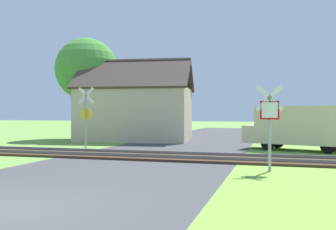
{
  "coord_description": "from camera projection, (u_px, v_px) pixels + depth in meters",
  "views": [
    {
      "loc": [
        5.14,
        -6.05,
        1.87
      ],
      "look_at": [
        0.5,
        9.98,
        1.8
      ],
      "focal_mm": 40.0,
      "sensor_mm": 36.0,
      "label": 1
    }
  ],
  "objects": [
    {
      "name": "crossing_sign_far",
      "position": [
        86.0,
        114.0,
        19.39
      ],
      "size": [
        0.88,
        0.15,
        3.23
      ],
      "rotation": [
        0.0,
        0.0,
        0.07
      ],
      "color": "#9E9EA5",
      "rests_on": "ground"
    },
    {
      "name": "tree_left",
      "position": [
        87.0,
        69.0,
        27.72
      ],
      "size": [
        4.6,
        4.6,
        7.45
      ],
      "color": "#513823",
      "rests_on": "ground"
    },
    {
      "name": "mail_truck",
      "position": [
        297.0,
        126.0,
        18.88
      ],
      "size": [
        5.23,
        3.27,
        2.24
      ],
      "rotation": [
        0.0,
        0.0,
        1.26
      ],
      "color": "beige",
      "rests_on": "ground"
    },
    {
      "name": "house",
      "position": [
        136.0,
        112.0,
        25.99
      ],
      "size": [
        8.31,
        6.41,
        5.66
      ],
      "rotation": [
        0.0,
        0.0,
        0.13
      ],
      "color": "#C6B293",
      "rests_on": "ground"
    },
    {
      "name": "ground_plane",
      "position": [
        0.0,
        210.0,
        7.25
      ],
      "size": [
        160.0,
        160.0,
        0.0
      ],
      "primitive_type": "plane",
      "color": "#6B9942"
    },
    {
      "name": "road_asphalt",
      "position": [
        58.0,
        190.0,
        9.17
      ],
      "size": [
        7.53,
        80.0,
        0.01
      ],
      "primitive_type": "cube",
      "color": "#424244",
      "rests_on": "ground"
    },
    {
      "name": "stop_sign_near",
      "position": [
        270.0,
        119.0,
        12.01
      ],
      "size": [
        0.88,
        0.15,
        2.81
      ],
      "rotation": [
        0.0,
        0.0,
        3.13
      ],
      "color": "#9E9EA5",
      "rests_on": "ground"
    },
    {
      "name": "rail_track",
      "position": [
        150.0,
        156.0,
        15.87
      ],
      "size": [
        60.0,
        2.6,
        0.22
      ],
      "color": "#422D1E",
      "rests_on": "ground"
    }
  ]
}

